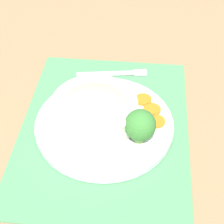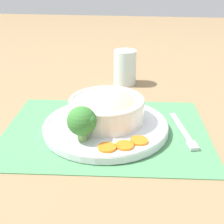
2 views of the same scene
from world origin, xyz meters
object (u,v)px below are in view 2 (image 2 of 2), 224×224
(fork, at_px, (185,134))
(broccoli_floret, at_px, (82,121))
(water_glass, at_px, (125,69))
(bowl, at_px, (108,107))

(fork, bearing_deg, broccoli_floret, 6.25)
(broccoli_floret, height_order, water_glass, water_glass)
(water_glass, bearing_deg, fork, 116.55)
(water_glass, bearing_deg, bowl, 87.85)
(broccoli_floret, distance_m, fork, 0.25)
(broccoli_floret, xyz_separation_m, fork, (-0.23, -0.08, -0.06))
(bowl, height_order, water_glass, water_glass)
(bowl, bearing_deg, broccoli_floret, 67.38)
(water_glass, relative_size, fork, 0.65)
(bowl, distance_m, water_glass, 0.33)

